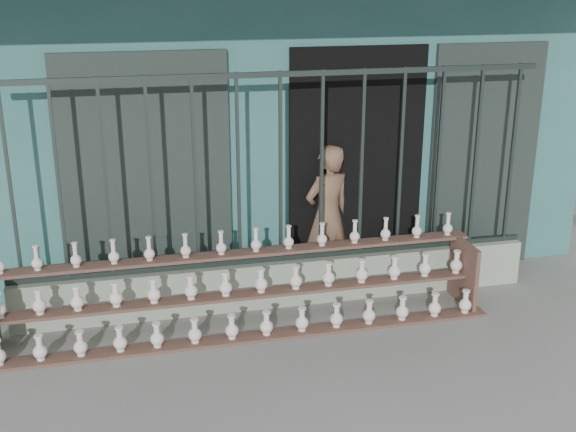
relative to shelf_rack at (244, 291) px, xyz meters
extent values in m
plane|color=slate|center=(0.43, -0.88, -0.36)|extent=(60.00, 60.00, 0.00)
cube|color=#306764|center=(0.43, 3.42, 1.24)|extent=(7.00, 5.00, 3.20)
cube|color=black|center=(1.33, 0.94, 0.84)|extent=(1.40, 0.12, 2.40)
cube|color=black|center=(-0.77, 0.90, 0.84)|extent=(1.60, 0.08, 2.40)
cube|color=black|center=(2.73, 0.90, 0.84)|extent=(1.20, 0.08, 2.40)
cube|color=#94A28B|center=(0.43, 0.42, -0.14)|extent=(5.00, 0.20, 0.45)
cube|color=#283330|center=(-1.92, 0.42, 0.99)|extent=(0.03, 0.03, 1.80)
cube|color=#283330|center=(-1.53, 0.42, 0.99)|extent=(0.03, 0.03, 1.80)
cube|color=#283330|center=(-1.13, 0.42, 0.99)|extent=(0.03, 0.03, 1.80)
cube|color=#283330|center=(-0.74, 0.42, 0.99)|extent=(0.03, 0.03, 1.80)
cube|color=#283330|center=(-0.35, 0.42, 0.99)|extent=(0.03, 0.03, 1.80)
cube|color=#283330|center=(0.04, 0.42, 0.99)|extent=(0.03, 0.03, 1.80)
cube|color=#283330|center=(0.43, 0.42, 0.99)|extent=(0.03, 0.03, 1.80)
cube|color=#283330|center=(0.82, 0.42, 0.99)|extent=(0.03, 0.03, 1.80)
cube|color=#283330|center=(1.22, 0.42, 0.99)|extent=(0.03, 0.03, 1.80)
cube|color=#283330|center=(1.61, 0.42, 0.99)|extent=(0.03, 0.03, 1.80)
cube|color=#283330|center=(2.00, 0.42, 0.99)|extent=(0.03, 0.03, 1.80)
cube|color=#283330|center=(2.39, 0.42, 0.99)|extent=(0.03, 0.03, 1.80)
cube|color=#283330|center=(2.78, 0.42, 0.99)|extent=(0.03, 0.03, 1.80)
cube|color=#283330|center=(0.43, 0.42, 1.86)|extent=(5.00, 0.04, 0.05)
cube|color=#283330|center=(0.43, 0.42, 0.11)|extent=(5.00, 0.04, 0.05)
cube|color=brown|center=(0.00, -0.23, -0.35)|extent=(4.50, 0.18, 0.03)
cube|color=brown|center=(0.00, 0.02, -0.05)|extent=(4.50, 0.18, 0.03)
cube|color=brown|center=(0.00, 0.27, 0.25)|extent=(4.50, 0.18, 0.03)
cube|color=brown|center=(2.15, 0.02, -0.04)|extent=(0.04, 0.55, 0.64)
imported|color=brown|center=(1.01, 0.80, 0.37)|extent=(0.63, 0.52, 1.46)
camera|label=1|loc=(-0.97, -5.83, 2.72)|focal=45.00mm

